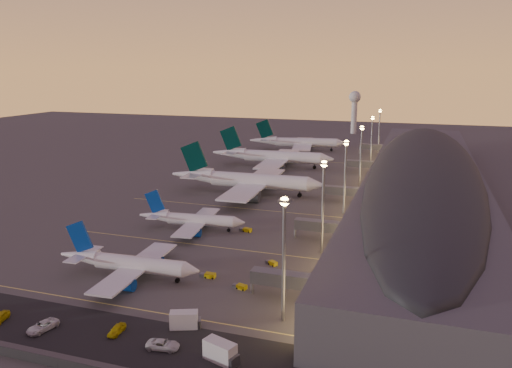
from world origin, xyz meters
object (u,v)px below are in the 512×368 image
object	(u,v)px
baggage_tug_a	(240,287)
catering_truck_b	(222,352)
service_van_b	(0,317)
service_van_c	(43,326)
service_van_d	(117,330)
airliner_narrow_north	(192,220)
catering_truck_a	(186,320)
airliner_narrow_south	(128,263)
baggage_tug_b	(208,275)
radar_tower	(355,105)
airliner_wide_near	(246,180)
baggage_tug_d	(272,263)
baggage_tug_c	(246,230)
airliner_wide_mid	(272,157)
service_van_e	(163,345)
airliner_wide_far	(298,142)

from	to	relation	value
baggage_tug_a	catering_truck_b	size ratio (longest dim) A/B	0.54
service_van_b	service_van_c	size ratio (longest dim) A/B	0.81
service_van_d	service_van_b	bearing A→B (deg)	-175.78
airliner_narrow_north	service_van_b	xyz separation A→B (m)	(-11.22, -65.58, -2.34)
airliner_narrow_north	catering_truck_a	world-z (taller)	airliner_narrow_north
airliner_narrow_south	baggage_tug_b	size ratio (longest dim) A/B	9.53
radar_tower	baggage_tug_a	distance (m)	289.68
airliner_wide_near	baggage_tug_d	xyz separation A→B (m)	(31.61, -68.97, -4.83)
catering_truck_a	catering_truck_b	size ratio (longest dim) A/B	0.92
airliner_narrow_north	baggage_tug_d	xyz separation A→B (m)	(32.34, -19.81, -2.73)
airliner_narrow_south	catering_truck_a	size ratio (longest dim) A/B	5.82
baggage_tug_a	catering_truck_a	bearing A→B (deg)	-86.57
airliner_narrow_south	baggage_tug_c	world-z (taller)	airliner_narrow_south
baggage_tug_c	airliner_wide_mid	bearing A→B (deg)	114.36
airliner_narrow_south	radar_tower	size ratio (longest dim) A/B	1.15
baggage_tug_d	service_van_e	world-z (taller)	service_van_e
airliner_narrow_south	service_van_c	distance (m)	27.71
airliner_narrow_north	catering_truck_a	size ratio (longest dim) A/B	5.42
radar_tower	service_van_b	bearing A→B (deg)	-95.05
service_van_d	airliner_narrow_north	bearing A→B (deg)	99.08
baggage_tug_a	service_van_b	world-z (taller)	service_van_b
airliner_narrow_north	airliner_wide_far	world-z (taller)	airliner_wide_far
airliner_wide_mid	service_van_e	world-z (taller)	airliner_wide_mid
baggage_tug_d	service_van_c	size ratio (longest dim) A/B	0.58
catering_truck_b	baggage_tug_b	bearing A→B (deg)	135.85
airliner_wide_mid	service_van_c	world-z (taller)	airliner_wide_mid
catering_truck_a	service_van_c	xyz separation A→B (m)	(-25.97, -9.77, -0.70)
baggage_tug_c	radar_tower	bearing A→B (deg)	102.19
radar_tower	baggage_tug_b	size ratio (longest dim) A/B	8.30
catering_truck_b	baggage_tug_c	bearing A→B (deg)	124.51
catering_truck_a	service_van_b	xyz separation A→B (m)	(-36.69, -9.60, -0.71)
baggage_tug_c	airliner_narrow_south	bearing A→B (deg)	-98.53
radar_tower	baggage_tug_c	world-z (taller)	radar_tower
service_van_b	radar_tower	bearing A→B (deg)	70.83
radar_tower	baggage_tug_c	xyz separation A→B (m)	(0.12, -249.32, -21.34)
radar_tower	service_van_d	size ratio (longest dim) A/B	6.87
airliner_wide_far	service_van_e	bearing A→B (deg)	-92.34
airliner_narrow_south	baggage_tug_a	size ratio (longest dim) A/B	9.87
radar_tower	baggage_tug_a	world-z (taller)	radar_tower
airliner_wide_far	service_van_e	xyz separation A→B (m)	(29.83, -224.99, -4.05)
airliner_narrow_north	service_van_c	distance (m)	65.79
airliner_wide_far	catering_truck_b	distance (m)	229.09
service_van_c	service_van_d	xyz separation A→B (m)	(14.36, 3.56, -0.07)
airliner_wide_mid	baggage_tug_b	size ratio (longest dim) A/B	16.30
baggage_tug_c	service_van_c	bearing A→B (deg)	-92.07
baggage_tug_a	service_van_d	bearing A→B (deg)	-105.98
baggage_tug_a	airliner_wide_far	bearing A→B (deg)	114.71
baggage_tug_a	catering_truck_a	distance (m)	20.48
baggage_tug_a	catering_truck_a	world-z (taller)	catering_truck_a
service_van_c	baggage_tug_a	bearing A→B (deg)	58.44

